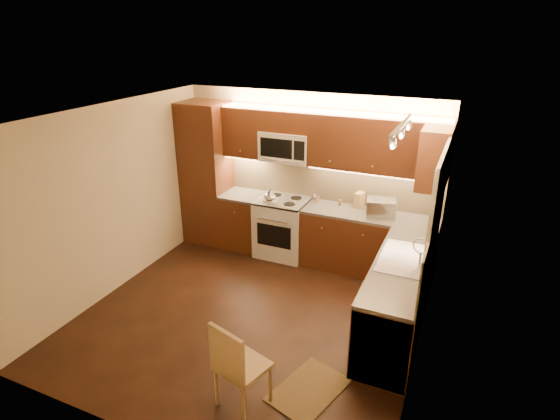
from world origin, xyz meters
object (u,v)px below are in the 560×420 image
at_px(sink, 404,253).
at_px(kettle, 270,196).
at_px(dining_chair, 243,364).
at_px(toaster_oven, 381,208).
at_px(microwave, 286,146).
at_px(knife_block, 359,200).
at_px(stove, 282,227).
at_px(soap_bottle, 432,234).

height_order(sink, kettle, kettle).
bearing_deg(dining_chair, toaster_oven, 95.95).
distance_m(microwave, kettle, 0.77).
bearing_deg(dining_chair, kettle, 127.01).
xyz_separation_m(toaster_oven, dining_chair, (-0.60, -3.01, -0.55)).
distance_m(toaster_oven, dining_chair, 3.12).
height_order(kettle, toaster_oven, kettle).
distance_m(toaster_oven, knife_block, 0.40).
bearing_deg(stove, soap_bottle, -12.96).
height_order(knife_block, soap_bottle, knife_block).
xyz_separation_m(kettle, soap_bottle, (2.35, -0.31, -0.04)).
height_order(microwave, dining_chair, microwave).
xyz_separation_m(microwave, dining_chair, (0.88, -3.11, -1.25)).
xyz_separation_m(kettle, knife_block, (1.24, 0.43, -0.02)).
bearing_deg(kettle, microwave, 64.99).
bearing_deg(knife_block, soap_bottle, -19.03).
relative_size(microwave, knife_block, 3.37).
relative_size(stove, toaster_oven, 2.30).
bearing_deg(dining_chair, microwave, 123.10).
bearing_deg(knife_block, microwave, -161.24).
relative_size(knife_block, soap_bottle, 1.15).
relative_size(microwave, toaster_oven, 1.90).
xyz_separation_m(toaster_oven, soap_bottle, (0.75, -0.55, -0.02)).
bearing_deg(toaster_oven, dining_chair, -114.20).
height_order(sink, knife_block, knife_block).
xyz_separation_m(microwave, kettle, (-0.11, -0.34, -0.69)).
relative_size(knife_block, dining_chair, 0.24).
bearing_deg(stove, dining_chair, -73.47).
xyz_separation_m(sink, soap_bottle, (0.24, 0.61, 0.02)).
relative_size(microwave, dining_chair, 0.80).
bearing_deg(stove, toaster_oven, 1.31).
bearing_deg(dining_chair, sink, 76.20).
relative_size(soap_bottle, dining_chair, 0.21).
relative_size(sink, knife_block, 3.81).
xyz_separation_m(sink, dining_chair, (-1.12, -1.85, -0.50)).
bearing_deg(sink, knife_block, 122.90).
xyz_separation_m(soap_bottle, dining_chair, (-1.35, -2.46, -0.52)).
distance_m(microwave, soap_bottle, 2.44).
height_order(toaster_oven, knife_block, toaster_oven).
bearing_deg(microwave, stove, -90.00).
bearing_deg(soap_bottle, knife_block, 138.32).
distance_m(stove, sink, 2.35).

